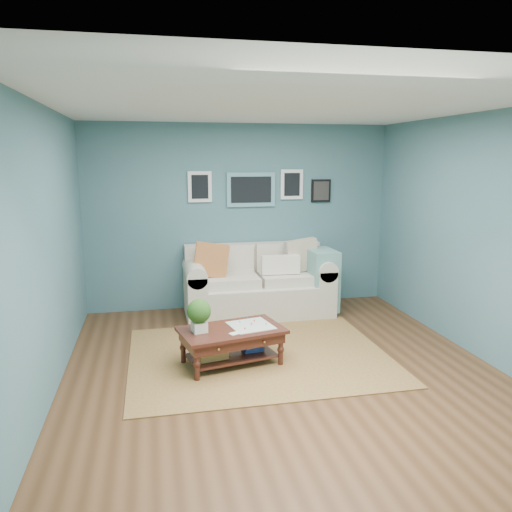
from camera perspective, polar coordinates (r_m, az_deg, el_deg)
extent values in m
plane|color=brown|center=(5.39, 3.09, -13.01)|extent=(5.00, 5.00, 0.00)
plane|color=white|center=(4.95, 3.43, 16.88)|extent=(5.00, 5.00, 0.00)
cube|color=#3E6B6E|center=(7.41, -1.80, 4.50)|extent=(4.50, 0.02, 2.70)
cube|color=#3E6B6E|center=(2.73, 17.19, -7.54)|extent=(4.50, 0.02, 2.70)
cube|color=#3E6B6E|center=(4.92, -22.95, 0.26)|extent=(0.02, 5.00, 2.70)
cube|color=#3E6B6E|center=(5.98, 24.55, 1.92)|extent=(0.02, 5.00, 2.70)
cube|color=#5E919D|center=(7.38, -0.58, 7.59)|extent=(0.72, 0.03, 0.50)
cube|color=black|center=(7.36, -0.55, 7.59)|extent=(0.60, 0.01, 0.38)
cube|color=white|center=(7.27, -6.44, 7.87)|extent=(0.34, 0.03, 0.44)
cube|color=white|center=(7.52, 4.10, 8.17)|extent=(0.34, 0.03, 0.44)
cube|color=black|center=(7.67, 7.43, 7.41)|extent=(0.30, 0.03, 0.34)
cube|color=brown|center=(5.76, 0.32, -11.31)|extent=(2.87, 2.29, 0.01)
cube|color=silver|center=(7.17, 0.21, -4.89)|extent=(1.53, 0.95, 0.45)
cube|color=silver|center=(7.40, -0.38, -0.50)|extent=(2.01, 0.24, 0.52)
cube|color=silver|center=(7.01, -6.98, -4.42)|extent=(0.26, 0.95, 0.67)
cube|color=silver|center=(7.37, 7.04, -3.65)|extent=(0.26, 0.95, 0.67)
cylinder|color=silver|center=(6.93, -7.05, -1.75)|extent=(0.28, 0.95, 0.28)
cylinder|color=silver|center=(7.30, 7.11, -1.11)|extent=(0.28, 0.95, 0.28)
cube|color=silver|center=(6.96, -2.98, -2.87)|extent=(0.78, 0.60, 0.14)
cube|color=silver|center=(7.13, 3.55, -2.54)|extent=(0.78, 0.60, 0.14)
cube|color=silver|center=(7.19, -3.38, -0.25)|extent=(0.78, 0.13, 0.39)
cube|color=silver|center=(7.36, 2.95, 0.01)|extent=(0.78, 0.13, 0.39)
cube|color=#D3653A|center=(6.87, -5.16, -0.45)|extent=(0.52, 0.19, 0.51)
cube|color=beige|center=(7.21, 5.22, 0.10)|extent=(0.51, 0.19, 0.50)
cube|color=silver|center=(7.01, 2.81, -0.99)|extent=(0.54, 0.13, 0.26)
cube|color=#6D9DA0|center=(7.22, 7.41, -2.66)|extent=(0.37, 0.59, 0.86)
cube|color=#381411|center=(5.41, -2.82, -8.47)|extent=(1.20, 0.85, 0.04)
cube|color=#381411|center=(5.44, -2.81, -9.19)|extent=(1.11, 0.77, 0.11)
cube|color=#381411|center=(5.51, -2.79, -11.28)|extent=(1.00, 0.66, 0.02)
sphere|color=gold|center=(5.10, -4.28, -10.61)|extent=(0.03, 0.03, 0.03)
sphere|color=gold|center=(5.28, 0.96, -9.80)|extent=(0.03, 0.03, 0.03)
cylinder|color=#381411|center=(5.13, -6.78, -12.12)|extent=(0.05, 0.05, 0.37)
cylinder|color=#381411|center=(5.46, 2.84, -10.58)|extent=(0.05, 0.05, 0.37)
cylinder|color=#381411|center=(5.56, -8.33, -10.27)|extent=(0.05, 0.05, 0.37)
cylinder|color=#381411|center=(5.87, 0.64, -8.99)|extent=(0.05, 0.05, 0.37)
cube|color=white|center=(5.32, -6.49, -8.05)|extent=(0.17, 0.17, 0.11)
sphere|color=#234716|center=(5.27, -6.53, -6.28)|extent=(0.25, 0.25, 0.25)
cube|color=white|center=(5.49, -0.60, -7.94)|extent=(0.52, 0.52, 0.01)
cube|color=tan|center=(5.40, -5.07, -10.63)|extent=(0.35, 0.28, 0.18)
cube|color=#264697|center=(5.60, -0.42, -10.24)|extent=(0.25, 0.21, 0.10)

